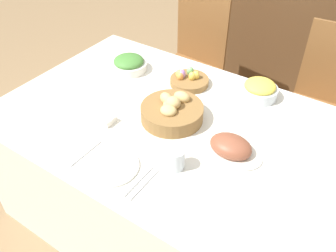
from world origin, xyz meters
name	(u,v)px	position (x,y,z in m)	size (l,w,h in m)	color
ground_plane	(180,219)	(0.00, 0.00, 0.00)	(12.00, 12.00, 0.00)	#937551
dining_table	(181,178)	(0.00, 0.00, 0.37)	(1.82, 1.11, 0.73)	silver
chair_far_right	(325,103)	(0.48, 0.90, 0.52)	(0.44, 0.44, 0.97)	brown
chair_far_left	(191,60)	(-0.48, 0.90, 0.52)	(0.45, 0.45, 0.97)	brown
sideboard	(294,41)	(0.02, 1.70, 0.48)	(1.18, 0.44, 0.96)	brown
bread_basket	(172,111)	(-0.07, 0.01, 0.78)	(0.30, 0.30, 0.13)	olive
egg_basket	(189,80)	(-0.16, 0.32, 0.76)	(0.21, 0.21, 0.08)	olive
ham_platter	(231,147)	(0.27, -0.04, 0.76)	(0.29, 0.20, 0.09)	white
pineapple_bowl	(259,90)	(0.20, 0.42, 0.78)	(0.19, 0.19, 0.10)	silver
green_salad_bowl	(129,64)	(-0.53, 0.25, 0.77)	(0.20, 0.20, 0.09)	white
dinner_plate	(111,166)	(-0.10, -0.39, 0.74)	(0.23, 0.23, 0.01)	white
fork	(86,153)	(-0.24, -0.39, 0.74)	(0.01, 0.18, 0.00)	#B7B7BC
knife	(138,181)	(0.04, -0.39, 0.74)	(0.01, 0.18, 0.00)	#B7B7BC
spoon	(144,184)	(0.07, -0.39, 0.74)	(0.01, 0.18, 0.00)	#B7B7BC
drinking_cup	(176,159)	(0.12, -0.25, 0.78)	(0.07, 0.07, 0.09)	silver
butter_dish	(103,118)	(-0.33, -0.18, 0.75)	(0.11, 0.07, 0.03)	white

